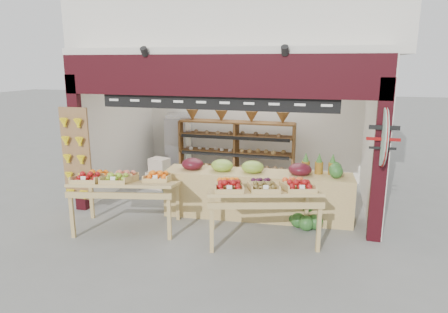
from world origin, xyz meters
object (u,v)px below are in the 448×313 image
display_table_right (263,189)px  watermelon_pile (306,215)px  mid_counter (256,193)px  refrigerator (180,144)px  cardboard_stack (168,178)px  display_table_left (120,181)px  back_shelving (236,139)px

display_table_right → watermelon_pile: bearing=50.8°
display_table_right → watermelon_pile: 1.25m
watermelon_pile → mid_counter: bearing=168.8°
display_table_right → mid_counter: bearing=106.0°
refrigerator → cardboard_stack: refrigerator is taller
mid_counter → watermelon_pile: 1.00m
refrigerator → display_table_left: (0.28, -3.56, 0.06)m
display_table_left → back_shelving: bearing=68.7°
cardboard_stack → back_shelving: bearing=36.3°
refrigerator → mid_counter: bearing=-60.4°
refrigerator → mid_counter: refrigerator is taller
display_table_left → mid_counter: bearing=27.3°
mid_counter → display_table_right: bearing=-74.0°
watermelon_pile → display_table_left: bearing=-163.2°
refrigerator → cardboard_stack: bearing=-98.0°
display_table_right → refrigerator: bearing=129.0°
refrigerator → watermelon_pile: 4.35m
back_shelving → cardboard_stack: back_shelving is taller
mid_counter → display_table_right: 1.11m
refrigerator → display_table_left: refrigerator is taller
cardboard_stack → display_table_right: bearing=-39.5°
watermelon_pile → cardboard_stack: bearing=157.8°
back_shelving → watermelon_pile: size_ratio=3.99×
watermelon_pile → refrigerator: bearing=142.7°
mid_counter → watermelon_pile: (0.94, -0.19, -0.29)m
cardboard_stack → display_table_left: 2.35m
display_table_left → watermelon_pile: bearing=16.8°
back_shelving → refrigerator: back_shelving is taller
back_shelving → display_table_left: (-1.28, -3.29, -0.21)m
back_shelving → display_table_right: size_ratio=1.43×
display_table_left → refrigerator: bearing=94.6°
back_shelving → display_table_right: 3.37m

